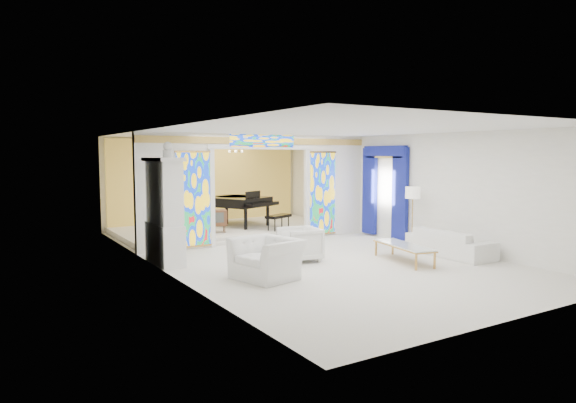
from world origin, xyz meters
TOP-DOWN VIEW (x-y plane):
  - floor at (0.00, 0.00)m, footprint 12.00×12.00m
  - ceiling at (0.00, 0.00)m, footprint 7.00×12.00m
  - wall_back at (0.00, 6.00)m, footprint 7.00×0.02m
  - wall_front at (0.00, -6.00)m, footprint 7.00×0.02m
  - wall_left at (-3.50, 0.00)m, footprint 0.02×12.00m
  - wall_right at (3.50, 0.00)m, footprint 0.02×12.00m
  - partition_wall at (0.00, 2.00)m, footprint 7.00×0.22m
  - stained_glass_left at (-2.03, 1.89)m, footprint 0.90×0.04m
  - stained_glass_right at (2.03, 1.89)m, footprint 0.90×0.04m
  - stained_glass_transom at (0.00, 1.89)m, footprint 2.00×0.04m
  - alcove_platform at (0.00, 4.10)m, footprint 6.80×3.80m
  - gold_curtain_back at (0.00, 5.88)m, footprint 6.70×0.10m
  - chandelier at (0.20, 4.00)m, footprint 0.48×0.48m
  - blue_drapes at (3.40, 0.70)m, footprint 0.14×1.85m
  - china_cabinet at (-3.22, 0.60)m, footprint 0.56×1.46m
  - armchair_left at (-1.96, -1.85)m, footprint 1.33×1.45m
  - armchair_right at (-0.50, -0.79)m, footprint 0.97×0.95m
  - sofa at (2.95, -2.16)m, footprint 0.93×2.23m
  - side_table at (-1.55, -1.10)m, footprint 0.56×0.56m
  - vase at (-1.55, -1.10)m, footprint 0.19×0.19m
  - coffee_table at (1.47, -2.11)m, footprint 0.92×1.89m
  - floor_lamp at (3.10, -0.73)m, footprint 0.48×0.48m
  - grand_piano at (0.43, 4.23)m, footprint 2.13×3.18m
  - tv_console at (-0.83, 3.17)m, footprint 0.65×0.53m

SIDE VIEW (x-z plane):
  - floor at x=0.00m, z-range 0.00..0.00m
  - alcove_platform at x=0.00m, z-range 0.00..0.18m
  - sofa at x=2.95m, z-range 0.00..0.64m
  - side_table at x=-1.55m, z-range 0.08..0.61m
  - coffee_table at x=1.47m, z-range 0.17..0.57m
  - armchair_right at x=-0.50m, z-range 0.00..0.78m
  - armchair_left at x=-1.96m, z-range 0.00..0.80m
  - tv_console at x=-0.83m, z-range 0.28..0.93m
  - vase at x=-1.55m, z-range 0.53..0.70m
  - grand_piano at x=0.43m, z-range 0.38..1.51m
  - china_cabinet at x=-3.22m, z-range -0.19..2.53m
  - stained_glass_left at x=-2.03m, z-range 0.10..2.50m
  - stained_glass_right at x=2.03m, z-range 0.10..2.50m
  - floor_lamp at x=3.10m, z-range 0.56..2.16m
  - wall_back at x=0.00m, z-range 0.00..3.00m
  - wall_front at x=0.00m, z-range 0.00..3.00m
  - wall_left at x=-3.50m, z-range 0.00..3.00m
  - wall_right at x=3.50m, z-range 0.00..3.00m
  - gold_curtain_back at x=0.00m, z-range 0.05..2.95m
  - blue_drapes at x=3.40m, z-range 0.25..2.90m
  - partition_wall at x=0.00m, z-range 0.15..3.15m
  - chandelier at x=0.20m, z-range 2.40..2.70m
  - stained_glass_transom at x=0.00m, z-range 2.65..2.99m
  - ceiling at x=0.00m, z-range 2.99..3.01m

